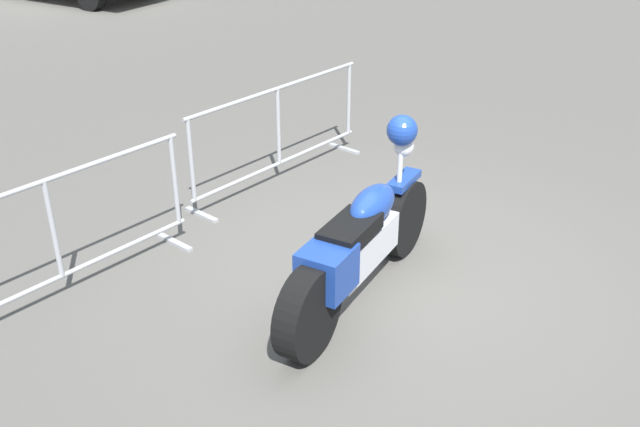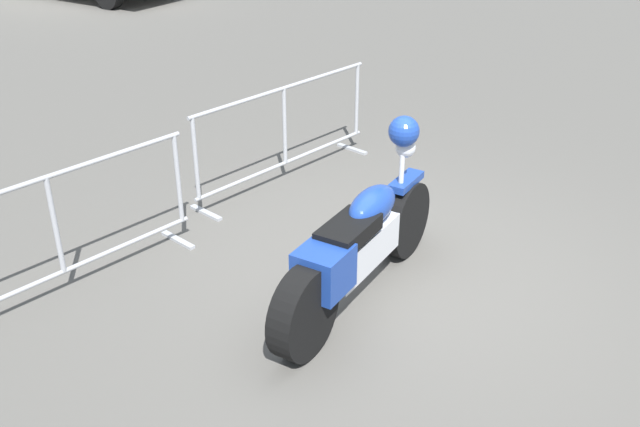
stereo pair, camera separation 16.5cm
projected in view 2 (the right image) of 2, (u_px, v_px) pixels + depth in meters
ground_plane at (397, 279)px, 6.14m from camera, size 120.00×120.00×0.00m
motorcycle at (360, 243)px, 5.66m from camera, size 2.39×0.49×1.35m
crowd_barrier_near at (57, 233)px, 5.70m from camera, size 2.53×0.64×1.07m
crowd_barrier_far at (285, 132)px, 7.70m from camera, size 2.53×0.64×1.07m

